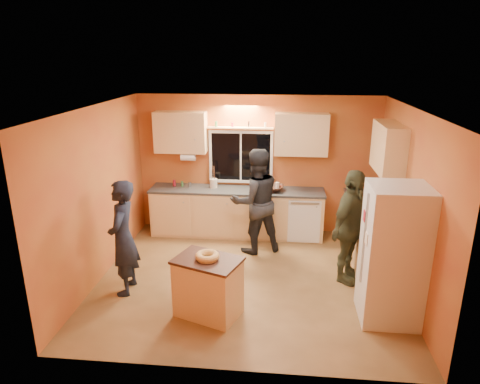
# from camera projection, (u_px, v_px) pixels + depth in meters

# --- Properties ---
(ground) EXTENTS (4.50, 4.50, 0.00)m
(ground) POSITION_uv_depth(u_px,v_px,m) (248.00, 279.00, 6.57)
(ground) COLOR brown
(ground) RESTS_ON ground
(room_shell) EXTENTS (4.54, 4.04, 2.61)m
(room_shell) POSITION_uv_depth(u_px,v_px,m) (258.00, 171.00, 6.45)
(room_shell) COLOR #B8752F
(room_shell) RESTS_ON ground
(back_counter) EXTENTS (4.23, 0.62, 0.90)m
(back_counter) POSITION_uv_depth(u_px,v_px,m) (256.00, 213.00, 8.04)
(back_counter) COLOR tan
(back_counter) RESTS_ON ground
(right_counter) EXTENTS (0.62, 1.84, 0.90)m
(right_counter) POSITION_uv_depth(u_px,v_px,m) (374.00, 244.00, 6.72)
(right_counter) COLOR tan
(right_counter) RESTS_ON ground
(refrigerator) EXTENTS (0.72, 0.70, 1.80)m
(refrigerator) POSITION_uv_depth(u_px,v_px,m) (393.00, 255.00, 5.36)
(refrigerator) COLOR silver
(refrigerator) RESTS_ON ground
(island) EXTENTS (0.97, 0.82, 0.80)m
(island) POSITION_uv_depth(u_px,v_px,m) (208.00, 286.00, 5.58)
(island) COLOR tan
(island) RESTS_ON ground
(bundt_pastry) EXTENTS (0.31, 0.31, 0.09)m
(bundt_pastry) POSITION_uv_depth(u_px,v_px,m) (207.00, 256.00, 5.44)
(bundt_pastry) COLOR tan
(bundt_pastry) RESTS_ON island
(person_left) EXTENTS (0.44, 0.64, 1.67)m
(person_left) POSITION_uv_depth(u_px,v_px,m) (123.00, 238.00, 6.00)
(person_left) COLOR black
(person_left) RESTS_ON ground
(person_center) EXTENTS (1.09, 0.99, 1.82)m
(person_center) POSITION_uv_depth(u_px,v_px,m) (256.00, 201.00, 7.26)
(person_center) COLOR black
(person_center) RESTS_ON ground
(person_right) EXTENTS (0.91, 1.09, 1.74)m
(person_right) POSITION_uv_depth(u_px,v_px,m) (350.00, 227.00, 6.29)
(person_right) COLOR #343823
(person_right) RESTS_ON ground
(mixing_bowl) EXTENTS (0.46, 0.46, 0.10)m
(mixing_bowl) POSITION_uv_depth(u_px,v_px,m) (273.00, 188.00, 7.84)
(mixing_bowl) COLOR black
(mixing_bowl) RESTS_ON back_counter
(utensil_crock) EXTENTS (0.14, 0.14, 0.17)m
(utensil_crock) POSITION_uv_depth(u_px,v_px,m) (214.00, 183.00, 8.01)
(utensil_crock) COLOR beige
(utensil_crock) RESTS_ON back_counter
(potted_plant) EXTENTS (0.30, 0.26, 0.33)m
(potted_plant) POSITION_uv_depth(u_px,v_px,m) (388.00, 219.00, 6.08)
(potted_plant) COLOR gray
(potted_plant) RESTS_ON right_counter
(red_box) EXTENTS (0.16, 0.12, 0.07)m
(red_box) POSITION_uv_depth(u_px,v_px,m) (364.00, 198.00, 7.33)
(red_box) COLOR maroon
(red_box) RESTS_ON right_counter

